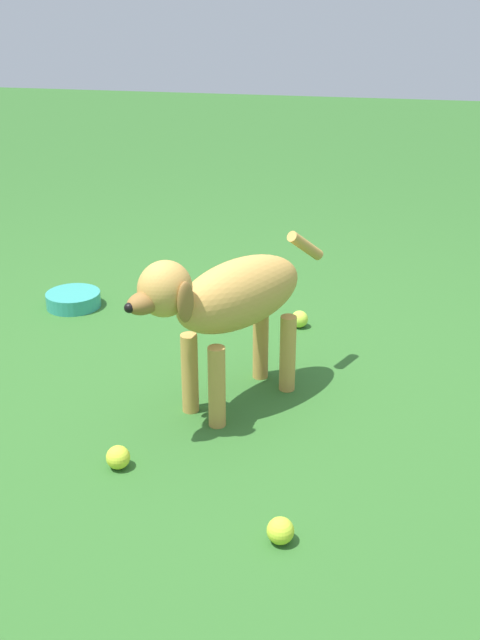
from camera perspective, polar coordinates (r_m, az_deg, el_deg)
The scene contains 7 objects.
ground at distance 2.41m, azimuth -3.86°, elevation -6.59°, with size 14.00×14.00×0.00m, color #2D6026.
dog at distance 2.27m, azimuth -0.83°, elevation 1.47°, with size 0.48×0.69×0.54m.
tennis_ball_0 at distance 2.95m, azimuth 4.43°, elevation 0.07°, with size 0.07×0.07×0.07m, color #C0E440.
tennis_ball_2 at distance 1.88m, azimuth 3.02°, elevation -15.34°, with size 0.07×0.07×0.07m, color #C2DC33.
tennis_ball_3 at distance 2.99m, azimuth -1.16°, elevation 0.44°, with size 0.07×0.07×0.07m, color yellow.
tennis_ball_4 at distance 2.15m, azimuth -9.03°, elevation -10.03°, with size 0.07×0.07×0.07m, color #CEDB35.
water_bowl at distance 3.20m, azimuth -12.26°, elevation 1.49°, with size 0.22×0.22×0.06m, color teal.
Camera 1 is at (-0.58, 2.00, 1.23)m, focal length 43.14 mm.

